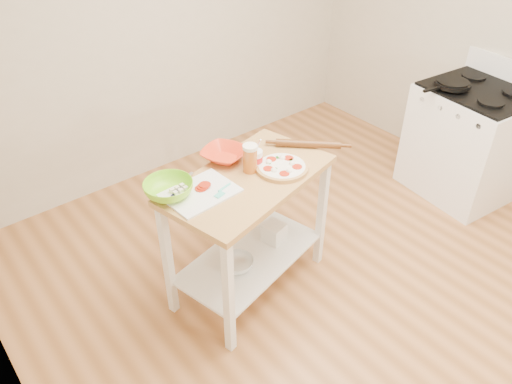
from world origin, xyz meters
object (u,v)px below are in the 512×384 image
object	(u,v)px
pizza	(282,167)
green_bowl	(169,189)
orange_bowl	(224,155)
spatula	(222,191)
shelf_glass_bowl	(237,264)
skillet	(452,84)
knife	(180,188)
rolling_pin	(308,144)
yogurt_tub	(255,158)
prep_island	(249,211)
shelf_bin	(274,232)
cutting_board	(199,192)
gas_stove	(467,142)
beer_pint	(250,158)

from	to	relation	value
pizza	green_bowl	distance (m)	0.70
orange_bowl	green_bowl	world-z (taller)	green_bowl
spatula	shelf_glass_bowl	size ratio (longest dim) A/B	0.68
skillet	orange_bowl	bearing A→B (deg)	-177.98
knife	rolling_pin	distance (m)	0.91
spatula	yogurt_tub	distance (m)	0.35
prep_island	spatula	world-z (taller)	spatula
spatula	shelf_glass_bowl	distance (m)	0.63
skillet	rolling_pin	size ratio (longest dim) A/B	1.02
rolling_pin	shelf_bin	bearing A→B (deg)	-179.19
skillet	cutting_board	xyz separation A→B (m)	(-2.29, 0.12, -0.07)
skillet	yogurt_tub	distance (m)	1.86
spatula	pizza	bearing A→B (deg)	-16.53
pizza	green_bowl	xyz separation A→B (m)	(-0.68, 0.20, 0.03)
yogurt_tub	knife	bearing A→B (deg)	171.97
rolling_pin	skillet	bearing A→B (deg)	-3.91
shelf_glass_bowl	spatula	bearing A→B (deg)	177.76
gas_stove	beer_pint	bearing A→B (deg)	178.62
cutting_board	yogurt_tub	bearing A→B (deg)	-0.53
skillet	yogurt_tub	bearing A→B (deg)	-172.90
spatula	shelf_glass_bowl	world-z (taller)	spatula
pizza	shelf_bin	distance (m)	0.60
green_bowl	shelf_bin	distance (m)	0.94
spatula	prep_island	bearing A→B (deg)	-4.15
gas_stove	cutting_board	xyz separation A→B (m)	(-2.46, 0.29, 0.43)
gas_stove	beer_pint	world-z (taller)	gas_stove
orange_bowl	shelf_glass_bowl	distance (m)	0.72
knife	shelf_bin	size ratio (longest dim) A/B	1.78
spatula	yogurt_tub	world-z (taller)	yogurt_tub
beer_pint	shelf_bin	xyz separation A→B (m)	(0.19, -0.02, -0.66)
pizza	orange_bowl	distance (m)	0.38
cutting_board	yogurt_tub	world-z (taller)	yogurt_tub
rolling_pin	green_bowl	bearing A→B (deg)	173.45
skillet	shelf_bin	size ratio (longest dim) A/B	3.21
rolling_pin	spatula	bearing A→B (deg)	-175.41
skillet	cutting_board	size ratio (longest dim) A/B	1.03
shelf_glass_bowl	shelf_bin	xyz separation A→B (m)	(0.36, 0.06, 0.03)
yogurt_tub	shelf_bin	bearing A→B (deg)	-21.31
pizza	skillet	bearing A→B (deg)	-0.47
spatula	yogurt_tub	bearing A→B (deg)	4.50
orange_bowl	yogurt_tub	bearing A→B (deg)	-60.90
rolling_pin	shelf_glass_bowl	distance (m)	0.90
cutting_board	spatula	bearing A→B (deg)	-41.64
knife	green_bowl	distance (m)	0.08
skillet	cutting_board	bearing A→B (deg)	-171.47
rolling_pin	shelf_bin	xyz separation A→B (m)	(-0.28, -0.00, -0.60)
beer_pint	shelf_bin	distance (m)	0.69
skillet	orange_bowl	distance (m)	1.99
gas_stove	shelf_bin	bearing A→B (deg)	178.59
orange_bowl	shelf_glass_bowl	bearing A→B (deg)	-115.06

